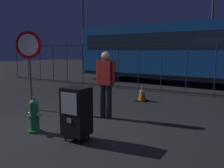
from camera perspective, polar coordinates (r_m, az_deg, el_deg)
The scene contains 10 objects.
ground_plane at distance 5.04m, azimuth -10.27°, elevation -11.62°, with size 60.00×60.00×0.00m, color #262628.
fire_hydrant at distance 5.16m, azimuth -18.43°, elevation -7.35°, with size 0.33×0.31×0.75m.
newspaper_box_primary at distance 4.46m, azimuth -8.67°, elevation -6.51°, with size 0.48×0.42×1.02m.
stop_sign at distance 6.99m, azimuth -19.57°, elevation 6.94°, with size 0.71×0.31×2.23m.
pedestrian at distance 5.80m, azimuth -1.52°, elevation 0.77°, with size 0.55×0.22×1.67m.
traffic_cone at distance 7.97m, azimuth 7.37°, elevation -2.28°, with size 0.36×0.36×0.53m.
fence_barrier at distance 9.61m, azimuth 11.95°, elevation 3.95°, with size 18.03×0.04×2.00m.
bus_near at distance 12.51m, azimuth 15.64°, elevation 7.93°, with size 10.61×3.20×3.00m.
street_light_near_left at distance 17.45m, azimuth -7.16°, elevation 16.88°, with size 0.32×0.32×7.58m.
street_light_far_left at distance 17.04m, azimuth 23.29°, elevation 14.77°, with size 0.32×0.32×6.59m.
Camera 1 is at (3.17, -3.53, 1.69)m, focal length 37.50 mm.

